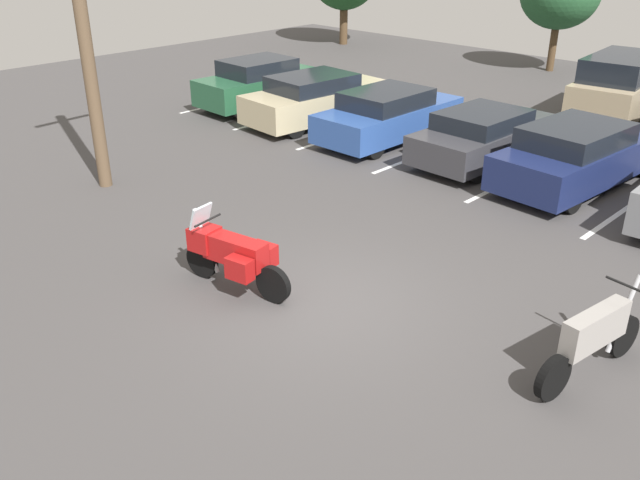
% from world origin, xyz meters
% --- Properties ---
extents(ground, '(44.00, 44.00, 0.10)m').
position_xyz_m(ground, '(0.00, 0.00, -0.05)').
color(ground, '#423F3F').
extents(motorcycle_touring, '(2.15, 0.94, 1.35)m').
position_xyz_m(motorcycle_touring, '(-1.44, -0.69, 0.63)').
color(motorcycle_touring, black).
rests_on(motorcycle_touring, ground).
extents(motorcycle_second, '(0.64, 2.24, 1.27)m').
position_xyz_m(motorcycle_second, '(3.92, 1.13, 0.60)').
color(motorcycle_second, black).
rests_on(motorcycle_second, ground).
extents(parking_stripes, '(18.74, 5.11, 0.01)m').
position_xyz_m(parking_stripes, '(-2.03, 7.78, 0.00)').
color(parking_stripes, silver).
rests_on(parking_stripes, ground).
extents(car_green, '(1.90, 4.27, 1.55)m').
position_xyz_m(car_green, '(-10.12, 7.56, 0.76)').
color(car_green, '#235638').
rests_on(car_green, ground).
extents(car_champagne, '(2.21, 4.88, 1.45)m').
position_xyz_m(car_champagne, '(-7.49, 7.56, 0.72)').
color(car_champagne, '#C1B289').
rests_on(car_champagne, ground).
extents(car_blue, '(1.84, 4.52, 1.41)m').
position_xyz_m(car_blue, '(-4.85, 7.63, 0.70)').
color(car_blue, '#2D519E').
rests_on(car_blue, ground).
extents(car_charcoal, '(1.95, 4.49, 1.33)m').
position_xyz_m(car_charcoal, '(-1.94, 7.92, 0.67)').
color(car_charcoal, '#38383D').
rests_on(car_charcoal, ground).
extents(car_navy, '(2.23, 5.02, 1.47)m').
position_xyz_m(car_navy, '(0.50, 7.95, 0.72)').
color(car_navy, navy).
rests_on(car_navy, ground).
extents(car_far_tan, '(2.32, 4.89, 1.91)m').
position_xyz_m(car_far_tan, '(-1.27, 14.52, 0.95)').
color(car_far_tan, tan).
rests_on(car_far_tan, ground).
extents(utility_pole, '(0.29, 1.80, 7.22)m').
position_xyz_m(utility_pole, '(-7.32, 0.29, 3.73)').
color(utility_pole, brown).
rests_on(utility_pole, ground).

